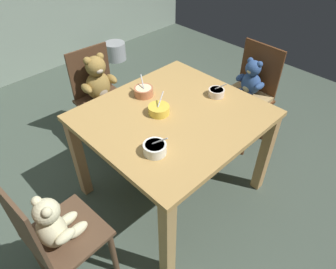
% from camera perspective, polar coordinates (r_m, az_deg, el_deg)
% --- Properties ---
extents(ground_plane, '(5.20, 5.20, 0.04)m').
position_cam_1_polar(ground_plane, '(2.51, 0.81, -10.25)').
color(ground_plane, '#404C41').
extents(dining_table, '(1.11, 1.02, 0.74)m').
position_cam_1_polar(dining_table, '(2.05, 0.98, 1.34)').
color(dining_table, '#B08749').
rests_on(dining_table, ground_plane).
extents(teddy_chair_far_center, '(0.43, 0.41, 0.86)m').
position_cam_1_polar(teddy_chair_far_center, '(2.69, -12.78, 8.78)').
color(teddy_chair_far_center, '#4C311F').
rests_on(teddy_chair_far_center, ground_plane).
extents(teddy_chair_near_right, '(0.38, 0.42, 0.88)m').
position_cam_1_polar(teddy_chair_near_right, '(2.75, 14.85, 8.20)').
color(teddy_chair_near_right, '#502D17').
rests_on(teddy_chair_near_right, ground_plane).
extents(teddy_chair_near_left, '(0.39, 0.41, 0.93)m').
position_cam_1_polar(teddy_chair_near_left, '(1.75, -20.59, -16.49)').
color(teddy_chair_near_left, '#513927').
rests_on(teddy_chair_near_left, ground_plane).
extents(porridge_bowl_cream_near_right, '(0.11, 0.11, 0.11)m').
position_cam_1_polar(porridge_bowl_cream_near_right, '(2.17, 9.07, 7.83)').
color(porridge_bowl_cream_near_right, beige).
rests_on(porridge_bowl_cream_near_right, dining_table).
extents(porridge_bowl_yellow_center, '(0.14, 0.14, 0.12)m').
position_cam_1_polar(porridge_bowl_yellow_center, '(1.97, -1.73, 4.71)').
color(porridge_bowl_yellow_center, gold).
rests_on(porridge_bowl_yellow_center, dining_table).
extents(porridge_bowl_white_near_left, '(0.13, 0.13, 0.13)m').
position_cam_1_polar(porridge_bowl_white_near_left, '(1.68, -2.48, -2.59)').
color(porridge_bowl_white_near_left, white).
rests_on(porridge_bowl_white_near_left, dining_table).
extents(porridge_bowl_terracotta_far_center, '(0.14, 0.14, 0.13)m').
position_cam_1_polar(porridge_bowl_terracotta_far_center, '(2.15, -4.60, 8.10)').
color(porridge_bowl_terracotta_far_center, '#B96B47').
rests_on(porridge_bowl_terracotta_far_center, dining_table).
extents(metal_pail, '(0.28, 0.28, 0.23)m').
position_cam_1_polar(metal_pail, '(4.33, -9.86, 15.15)').
color(metal_pail, '#93969B').
rests_on(metal_pail, ground_plane).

